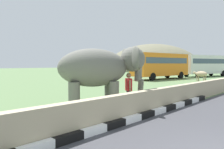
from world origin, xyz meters
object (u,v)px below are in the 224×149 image
object	(u,v)px
elephant	(101,69)
bus_white	(205,64)
person_handler	(129,88)
cow_near	(201,74)
bus_orange	(161,64)

from	to	relation	value
elephant	bus_white	bearing A→B (deg)	11.68
bus_white	elephant	bearing A→B (deg)	-168.32
elephant	person_handler	size ratio (longest dim) A/B	2.39
elephant	cow_near	xyz separation A→B (m)	(19.35, 2.83, -0.99)
person_handler	cow_near	world-z (taller)	person_handler
elephant	bus_orange	world-z (taller)	bus_orange
person_handler	bus_white	bearing A→B (deg)	13.41
person_handler	cow_near	distance (m)	18.57
person_handler	bus_orange	distance (m)	20.48
person_handler	cow_near	bearing A→B (deg)	10.93
elephant	bus_white	distance (m)	30.92
person_handler	bus_white	size ratio (longest dim) A/B	0.16
person_handler	elephant	bearing A→B (deg)	148.23
person_handler	bus_orange	bearing A→B (deg)	26.28
bus_orange	cow_near	bearing A→B (deg)	-91.02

